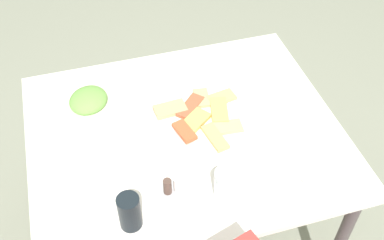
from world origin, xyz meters
TOP-DOWN VIEW (x-y plane):
  - ground_plane at (0.00, 0.00)m, footprint 6.00×6.00m
  - dining_table at (0.00, 0.00)m, footprint 1.07×0.89m
  - pide_platter at (-0.08, -0.04)m, footprint 0.34×0.35m
  - salad_plate_greens at (0.30, -0.22)m, footprint 0.22×0.22m
  - soda_can at (0.25, 0.31)m, footprint 0.09×0.09m
  - drinking_glass at (-0.05, 0.29)m, footprint 0.08×0.08m
  - paper_napkin at (-0.39, 0.28)m, footprint 0.16×0.16m
  - fork at (-0.39, 0.26)m, footprint 0.16×0.05m
  - spoon at (-0.39, 0.30)m, footprint 0.18×0.06m
  - condiment_caddy at (0.11, 0.24)m, footprint 0.10×0.10m

SIDE VIEW (x-z plane):
  - ground_plane at x=0.00m, z-range 0.00..0.00m
  - dining_table at x=0.00m, z-range 0.28..0.98m
  - paper_napkin at x=-0.39m, z-range 0.70..0.71m
  - fork at x=-0.39m, z-range 0.71..0.71m
  - spoon at x=-0.39m, z-range 0.71..0.71m
  - pide_platter at x=-0.08m, z-range 0.69..0.73m
  - condiment_caddy at x=0.11m, z-range 0.69..0.76m
  - salad_plate_greens at x=0.30m, z-range 0.69..0.76m
  - drinking_glass at x=-0.05m, z-range 0.70..0.81m
  - soda_can at x=0.25m, z-range 0.70..0.82m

